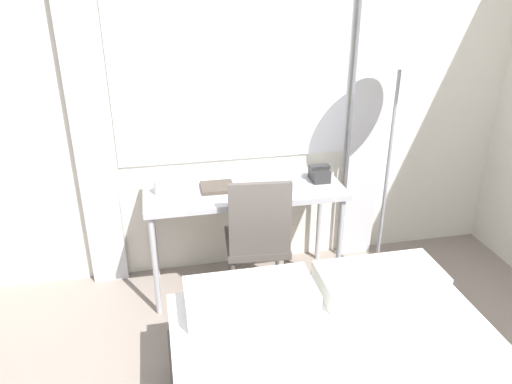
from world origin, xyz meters
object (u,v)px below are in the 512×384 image
object	(u,v)px
book	(217,187)
mug	(161,187)
standing_lamp	(401,56)
desk	(244,197)
desk_chair	(258,236)
telephone	(319,174)

from	to	relation	value
book	mug	bearing A→B (deg)	-178.96
standing_lamp	mug	xyz separation A→B (m)	(-1.51, 0.10, -0.78)
desk	desk_chair	world-z (taller)	desk_chair
book	mug	distance (m)	0.36
standing_lamp	mug	size ratio (longest dim) A/B	17.93
desk_chair	mug	world-z (taller)	desk_chair
desk	mug	world-z (taller)	mug
mug	telephone	bearing A→B (deg)	0.54
book	desk	bearing A→B (deg)	-6.33
telephone	mug	world-z (taller)	telephone
desk_chair	telephone	world-z (taller)	desk_chair
telephone	book	xyz separation A→B (m)	(-0.70, -0.00, -0.03)
standing_lamp	book	bearing A→B (deg)	174.87
standing_lamp	book	world-z (taller)	standing_lamp
desk	mug	xyz separation A→B (m)	(-0.54, 0.01, 0.12)
desk	desk_chair	bearing A→B (deg)	-80.60
telephone	book	bearing A→B (deg)	-179.72
desk	book	xyz separation A→B (m)	(-0.17, 0.02, 0.08)
desk_chair	standing_lamp	size ratio (longest dim) A/B	0.53
standing_lamp	desk_chair	bearing A→B (deg)	-169.87
telephone	mug	bearing A→B (deg)	-179.46
standing_lamp	book	size ratio (longest dim) A/B	8.30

